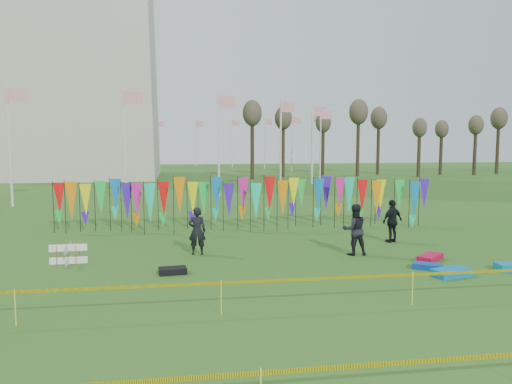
{
  "coord_description": "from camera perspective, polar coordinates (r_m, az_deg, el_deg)",
  "views": [
    {
      "loc": [
        -3.12,
        -14.82,
        4.31
      ],
      "look_at": [
        0.13,
        6.0,
        2.17
      ],
      "focal_mm": 35.0,
      "sensor_mm": 36.0,
      "label": 1
    }
  ],
  "objects": [
    {
      "name": "ground",
      "position": [
        15.75,
        2.94,
        -10.09
      ],
      "size": [
        160.0,
        160.0,
        0.0
      ],
      "primitive_type": "plane",
      "color": "#244E16",
      "rests_on": "ground"
    },
    {
      "name": "flagpole_ring",
      "position": [
        63.76,
        -18.79,
        5.23
      ],
      "size": [
        57.4,
        56.16,
        8.0
      ],
      "color": "silver",
      "rests_on": "ground"
    },
    {
      "name": "banner_row",
      "position": [
        24.42,
        -0.82,
        -0.5
      ],
      "size": [
        18.64,
        0.64,
        2.51
      ],
      "color": "black",
      "rests_on": "ground"
    },
    {
      "name": "caution_tape_near",
      "position": [
        12.87,
        4.56,
        -10.15
      ],
      "size": [
        26.0,
        0.02,
        0.9
      ],
      "color": "#FFE505",
      "rests_on": "ground"
    },
    {
      "name": "caution_tape_far",
      "position": [
        8.47,
        12.73,
        -19.01
      ],
      "size": [
        26.0,
        0.02,
        0.9
      ],
      "color": "#FFE505",
      "rests_on": "ground"
    },
    {
      "name": "tree_line",
      "position": [
        68.53,
        22.12,
        6.95
      ],
      "size": [
        53.92,
        1.92,
        7.84
      ],
      "color": "#37291B",
      "rests_on": "ground"
    },
    {
      "name": "box_kite",
      "position": [
        18.85,
        -20.67,
        -6.66
      ],
      "size": [
        0.66,
        0.66,
        0.73
      ],
      "rotation": [
        0.0,
        0.0,
        0.02
      ],
      "color": "#BA0D2B",
      "rests_on": "ground"
    },
    {
      "name": "person_left",
      "position": [
        19.17,
        -6.75,
        -4.43
      ],
      "size": [
        0.7,
        0.53,
        1.83
      ],
      "primitive_type": "imported",
      "rotation": [
        0.0,
        0.0,
        3.08
      ],
      "color": "black",
      "rests_on": "ground"
    },
    {
      "name": "person_mid",
      "position": [
        19.35,
        11.19,
        -4.23
      ],
      "size": [
        0.95,
        0.59,
        1.95
      ],
      "primitive_type": "imported",
      "rotation": [
        0.0,
        0.0,
        3.14
      ],
      "color": "black",
      "rests_on": "ground"
    },
    {
      "name": "person_right",
      "position": [
        22.12,
        15.32,
        -3.21
      ],
      "size": [
        1.23,
        0.99,
        1.84
      ],
      "primitive_type": "imported",
      "rotation": [
        0.0,
        0.0,
        3.55
      ],
      "color": "black",
      "rests_on": "ground"
    },
    {
      "name": "kite_bag_turquoise",
      "position": [
        17.35,
        21.43,
        -8.56
      ],
      "size": [
        1.38,
        0.95,
        0.25
      ],
      "primitive_type": "cube",
      "rotation": [
        0.0,
        0.0,
        0.27
      ],
      "color": "#0B70AA",
      "rests_on": "ground"
    },
    {
      "name": "kite_bag_blue",
      "position": [
        18.01,
        18.99,
        -8.04
      ],
      "size": [
        1.06,
        0.93,
        0.2
      ],
      "primitive_type": "cube",
      "rotation": [
        0.0,
        0.0,
        -0.57
      ],
      "color": "#0A3EA9",
      "rests_on": "ground"
    },
    {
      "name": "kite_bag_red",
      "position": [
        19.3,
        19.29,
        -7.09
      ],
      "size": [
        1.27,
        1.2,
        0.22
      ],
      "primitive_type": "cube",
      "rotation": [
        0.0,
        0.0,
        0.71
      ],
      "color": "#B70C35",
      "rests_on": "ground"
    },
    {
      "name": "kite_bag_black",
      "position": [
        16.72,
        -9.51,
        -8.86
      ],
      "size": [
        0.94,
        0.61,
        0.21
      ],
      "primitive_type": "cube",
      "rotation": [
        0.0,
        0.0,
        0.11
      ],
      "color": "black",
      "rests_on": "ground"
    }
  ]
}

